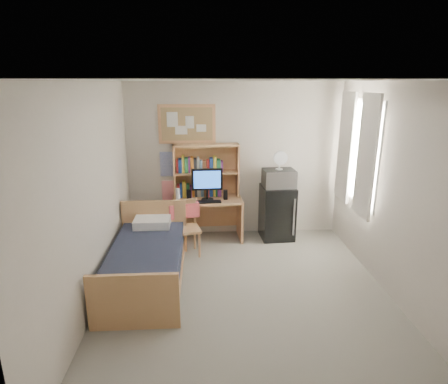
{
  "coord_description": "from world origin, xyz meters",
  "views": [
    {
      "loc": [
        -0.48,
        -4.14,
        2.58
      ],
      "look_at": [
        -0.21,
        1.2,
        1.01
      ],
      "focal_mm": 30.0,
      "sensor_mm": 36.0,
      "label": 1
    }
  ],
  "objects_px": {
    "desk_chair": "(187,229)",
    "mini_fridge": "(277,212)",
    "monitor": "(207,184)",
    "desk_fan": "(279,161)",
    "desk": "(207,219)",
    "speaker_left": "(189,195)",
    "bed": "(147,266)",
    "speaker_right": "(225,195)",
    "bulletin_board": "(187,124)",
    "microwave": "(279,178)"
  },
  "relations": [
    {
      "from": "bed",
      "to": "microwave",
      "type": "bearing_deg",
      "value": 35.16
    },
    {
      "from": "monitor",
      "to": "bed",
      "type": "bearing_deg",
      "value": -123.6
    },
    {
      "from": "desk",
      "to": "desk_fan",
      "type": "distance_m",
      "value": 1.54
    },
    {
      "from": "bed",
      "to": "speaker_left",
      "type": "xyz_separation_m",
      "value": [
        0.52,
        1.36,
        0.55
      ]
    },
    {
      "from": "microwave",
      "to": "monitor",
      "type": "bearing_deg",
      "value": 179.34
    },
    {
      "from": "desk",
      "to": "bed",
      "type": "xyz_separation_m",
      "value": [
        -0.81,
        -1.44,
        -0.1
      ]
    },
    {
      "from": "mini_fridge",
      "to": "bed",
      "type": "bearing_deg",
      "value": -147.53
    },
    {
      "from": "speaker_left",
      "to": "desk_fan",
      "type": "distance_m",
      "value": 1.58
    },
    {
      "from": "desk",
      "to": "monitor",
      "type": "relative_size",
      "value": 2.16
    },
    {
      "from": "microwave",
      "to": "desk",
      "type": "bearing_deg",
      "value": 176.44
    },
    {
      "from": "bulletin_board",
      "to": "speaker_left",
      "type": "bearing_deg",
      "value": -87.14
    },
    {
      "from": "speaker_right",
      "to": "microwave",
      "type": "bearing_deg",
      "value": 0.06
    },
    {
      "from": "desk_chair",
      "to": "microwave",
      "type": "height_order",
      "value": "microwave"
    },
    {
      "from": "desk_chair",
      "to": "microwave",
      "type": "relative_size",
      "value": 1.67
    },
    {
      "from": "desk_chair",
      "to": "speaker_left",
      "type": "relative_size",
      "value": 4.87
    },
    {
      "from": "bed",
      "to": "speaker_right",
      "type": "distance_m",
      "value": 1.86
    },
    {
      "from": "desk_chair",
      "to": "speaker_right",
      "type": "distance_m",
      "value": 0.9
    },
    {
      "from": "mini_fridge",
      "to": "desk_chair",
      "type": "bearing_deg",
      "value": -161.84
    },
    {
      "from": "bulletin_board",
      "to": "monitor",
      "type": "height_order",
      "value": "bulletin_board"
    },
    {
      "from": "monitor",
      "to": "desk_fan",
      "type": "relative_size",
      "value": 1.89
    },
    {
      "from": "bulletin_board",
      "to": "mini_fridge",
      "type": "relative_size",
      "value": 1.04
    },
    {
      "from": "desk_chair",
      "to": "desk_fan",
      "type": "height_order",
      "value": "desk_fan"
    },
    {
      "from": "desk_chair",
      "to": "mini_fridge",
      "type": "height_order",
      "value": "mini_fridge"
    },
    {
      "from": "desk",
      "to": "speaker_right",
      "type": "bearing_deg",
      "value": -11.31
    },
    {
      "from": "bed",
      "to": "microwave",
      "type": "height_order",
      "value": "microwave"
    },
    {
      "from": "desk",
      "to": "microwave",
      "type": "relative_size",
      "value": 2.27
    },
    {
      "from": "desk_chair",
      "to": "desk_fan",
      "type": "distance_m",
      "value": 1.86
    },
    {
      "from": "microwave",
      "to": "desk_fan",
      "type": "bearing_deg",
      "value": 0.0
    },
    {
      "from": "desk",
      "to": "monitor",
      "type": "bearing_deg",
      "value": -90.0
    },
    {
      "from": "desk",
      "to": "speaker_right",
      "type": "distance_m",
      "value": 0.54
    },
    {
      "from": "desk",
      "to": "speaker_left",
      "type": "distance_m",
      "value": 0.54
    },
    {
      "from": "bulletin_board",
      "to": "bed",
      "type": "bearing_deg",
      "value": -106.13
    },
    {
      "from": "bulletin_board",
      "to": "bed",
      "type": "distance_m",
      "value": 2.45
    },
    {
      "from": "desk",
      "to": "bed",
      "type": "bearing_deg",
      "value": -122.45
    },
    {
      "from": "desk_chair",
      "to": "monitor",
      "type": "bearing_deg",
      "value": 43.82
    },
    {
      "from": "mini_fridge",
      "to": "bed",
      "type": "distance_m",
      "value": 2.48
    },
    {
      "from": "desk_chair",
      "to": "desk_fan",
      "type": "relative_size",
      "value": 3.02
    },
    {
      "from": "speaker_right",
      "to": "desk_fan",
      "type": "distance_m",
      "value": 1.04
    },
    {
      "from": "desk",
      "to": "monitor",
      "type": "xyz_separation_m",
      "value": [
        0.0,
        -0.06,
        0.63
      ]
    },
    {
      "from": "desk_fan",
      "to": "microwave",
      "type": "bearing_deg",
      "value": 0.0
    },
    {
      "from": "speaker_right",
      "to": "microwave",
      "type": "xyz_separation_m",
      "value": [
        0.88,
        0.05,
        0.26
      ]
    },
    {
      "from": "bed",
      "to": "speaker_right",
      "type": "relative_size",
      "value": 11.86
    },
    {
      "from": "desk",
      "to": "desk_chair",
      "type": "bearing_deg",
      "value": -121.81
    },
    {
      "from": "bulletin_board",
      "to": "desk",
      "type": "height_order",
      "value": "bulletin_board"
    },
    {
      "from": "bulletin_board",
      "to": "mini_fridge",
      "type": "xyz_separation_m",
      "value": [
        1.5,
        -0.27,
        -1.47
      ]
    },
    {
      "from": "desk",
      "to": "mini_fridge",
      "type": "height_order",
      "value": "mini_fridge"
    },
    {
      "from": "bulletin_board",
      "to": "speaker_left",
      "type": "distance_m",
      "value": 1.17
    },
    {
      "from": "mini_fridge",
      "to": "speaker_right",
      "type": "relative_size",
      "value": 5.72
    },
    {
      "from": "bulletin_board",
      "to": "speaker_right",
      "type": "distance_m",
      "value": 1.32
    },
    {
      "from": "desk_chair",
      "to": "desk",
      "type": "bearing_deg",
      "value": 46.78
    }
  ]
}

